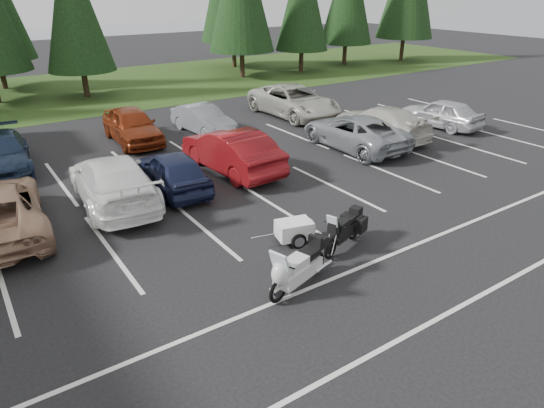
{
  "coord_description": "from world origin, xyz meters",
  "views": [
    {
      "loc": [
        -7.72,
        -11.07,
        6.71
      ],
      "look_at": [
        -0.55,
        -0.5,
        0.86
      ],
      "focal_mm": 32.0,
      "sensor_mm": 36.0,
      "label": 1
    }
  ],
  "objects_px": {
    "cargo_trailer": "(294,231)",
    "car_near_8": "(441,113)",
    "car_far_3": "(203,119)",
    "car_far_2": "(132,125)",
    "touring_motorcycle": "(298,263)",
    "car_near_6": "(355,132)",
    "car_far_4": "(294,101)",
    "adventure_motorcycle": "(343,228)",
    "car_near_7": "(380,122)",
    "car_near_4": "(173,171)",
    "car_near_5": "(231,151)",
    "car_near_3": "(113,181)",
    "car_far_1": "(1,153)"
  },
  "relations": [
    {
      "from": "cargo_trailer",
      "to": "car_near_8",
      "type": "bearing_deg",
      "value": 36.43
    },
    {
      "from": "car_near_6",
      "to": "car_far_4",
      "type": "xyz_separation_m",
      "value": [
        1.17,
        6.06,
        0.09
      ]
    },
    {
      "from": "car_far_1",
      "to": "adventure_motorcycle",
      "type": "xyz_separation_m",
      "value": [
        6.84,
        -12.02,
        -0.07
      ]
    },
    {
      "from": "car_far_2",
      "to": "car_far_4",
      "type": "xyz_separation_m",
      "value": [
        8.98,
        -0.3,
        0.04
      ]
    },
    {
      "from": "car_near_7",
      "to": "car_far_2",
      "type": "bearing_deg",
      "value": -31.42
    },
    {
      "from": "touring_motorcycle",
      "to": "cargo_trailer",
      "type": "xyz_separation_m",
      "value": [
        1.25,
        1.86,
        -0.33
      ]
    },
    {
      "from": "car_far_3",
      "to": "cargo_trailer",
      "type": "height_order",
      "value": "car_far_3"
    },
    {
      "from": "car_far_3",
      "to": "car_far_4",
      "type": "height_order",
      "value": "car_far_4"
    },
    {
      "from": "cargo_trailer",
      "to": "adventure_motorcycle",
      "type": "bearing_deg",
      "value": -36.07
    },
    {
      "from": "car_near_3",
      "to": "adventure_motorcycle",
      "type": "height_order",
      "value": "car_near_3"
    },
    {
      "from": "car_near_5",
      "to": "car_near_7",
      "type": "relative_size",
      "value": 0.98
    },
    {
      "from": "car_near_3",
      "to": "car_far_4",
      "type": "height_order",
      "value": "car_far_4"
    },
    {
      "from": "car_near_7",
      "to": "cargo_trailer",
      "type": "relative_size",
      "value": 3.65
    },
    {
      "from": "car_near_8",
      "to": "car_far_2",
      "type": "bearing_deg",
      "value": -29.4
    },
    {
      "from": "car_near_4",
      "to": "car_near_5",
      "type": "xyz_separation_m",
      "value": [
        2.64,
        0.48,
        0.11
      ]
    },
    {
      "from": "car_near_6",
      "to": "car_far_2",
      "type": "xyz_separation_m",
      "value": [
        -7.81,
        6.36,
        0.05
      ]
    },
    {
      "from": "car_near_3",
      "to": "car_near_6",
      "type": "bearing_deg",
      "value": -175.19
    },
    {
      "from": "car_far_1",
      "to": "car_far_4",
      "type": "distance_m",
      "value": 14.48
    },
    {
      "from": "touring_motorcycle",
      "to": "car_near_7",
      "type": "bearing_deg",
      "value": 19.22
    },
    {
      "from": "car_far_1",
      "to": "car_far_4",
      "type": "relative_size",
      "value": 0.82
    },
    {
      "from": "car_near_3",
      "to": "cargo_trailer",
      "type": "distance_m",
      "value": 6.45
    },
    {
      "from": "car_near_6",
      "to": "car_near_3",
      "type": "bearing_deg",
      "value": 0.71
    },
    {
      "from": "cargo_trailer",
      "to": "car_near_7",
      "type": "bearing_deg",
      "value": 46.05
    },
    {
      "from": "car_near_8",
      "to": "car_far_2",
      "type": "xyz_separation_m",
      "value": [
        -13.82,
        6.27,
        0.07
      ]
    },
    {
      "from": "car_near_3",
      "to": "car_near_6",
      "type": "distance_m",
      "value": 10.67
    },
    {
      "from": "car_near_6",
      "to": "car_near_7",
      "type": "relative_size",
      "value": 1.03
    },
    {
      "from": "car_far_4",
      "to": "touring_motorcycle",
      "type": "xyz_separation_m",
      "value": [
        -9.76,
        -13.36,
        -0.16
      ]
    },
    {
      "from": "car_near_6",
      "to": "car_far_2",
      "type": "height_order",
      "value": "car_far_2"
    },
    {
      "from": "car_far_3",
      "to": "adventure_motorcycle",
      "type": "xyz_separation_m",
      "value": [
        -2.02,
        -12.38,
        -0.02
      ]
    },
    {
      "from": "car_near_6",
      "to": "car_near_4",
      "type": "bearing_deg",
      "value": 0.9
    },
    {
      "from": "car_near_6",
      "to": "car_near_8",
      "type": "relative_size",
      "value": 1.26
    },
    {
      "from": "car_far_2",
      "to": "touring_motorcycle",
      "type": "distance_m",
      "value": 13.69
    },
    {
      "from": "car_near_5",
      "to": "car_far_2",
      "type": "bearing_deg",
      "value": -75.19
    },
    {
      "from": "car_near_7",
      "to": "touring_motorcycle",
      "type": "distance_m",
      "value": 13.18
    },
    {
      "from": "adventure_motorcycle",
      "to": "car_far_4",
      "type": "bearing_deg",
      "value": 39.2
    },
    {
      "from": "car_near_7",
      "to": "cargo_trailer",
      "type": "distance_m",
      "value": 11.1
    },
    {
      "from": "car_far_3",
      "to": "adventure_motorcycle",
      "type": "distance_m",
      "value": 12.55
    },
    {
      "from": "car_near_7",
      "to": "car_far_3",
      "type": "distance_m",
      "value": 8.47
    },
    {
      "from": "car_far_2",
      "to": "car_far_1",
      "type": "bearing_deg",
      "value": -169.18
    },
    {
      "from": "car_near_3",
      "to": "touring_motorcycle",
      "type": "bearing_deg",
      "value": 110.89
    },
    {
      "from": "car_near_3",
      "to": "touring_motorcycle",
      "type": "xyz_separation_m",
      "value": [
        2.08,
        -7.37,
        -0.13
      ]
    },
    {
      "from": "car_near_3",
      "to": "car_near_8",
      "type": "xyz_separation_m",
      "value": [
        16.68,
        0.02,
        -0.08
      ]
    },
    {
      "from": "car_near_6",
      "to": "car_far_1",
      "type": "xyz_separation_m",
      "value": [
        -13.3,
        5.53,
        -0.03
      ]
    },
    {
      "from": "car_far_1",
      "to": "touring_motorcycle",
      "type": "xyz_separation_m",
      "value": [
        4.7,
        -12.83,
        -0.05
      ]
    },
    {
      "from": "car_near_3",
      "to": "car_far_2",
      "type": "height_order",
      "value": "car_near_3"
    },
    {
      "from": "car_near_8",
      "to": "cargo_trailer",
      "type": "bearing_deg",
      "value": 17.51
    },
    {
      "from": "car_far_2",
      "to": "adventure_motorcycle",
      "type": "bearing_deg",
      "value": -81.78
    },
    {
      "from": "car_near_5",
      "to": "car_far_4",
      "type": "xyz_separation_m",
      "value": [
        7.11,
        5.55,
        -0.0
      ]
    },
    {
      "from": "car_near_4",
      "to": "car_far_4",
      "type": "bearing_deg",
      "value": -144.0
    },
    {
      "from": "car_near_3",
      "to": "car_far_1",
      "type": "distance_m",
      "value": 6.06
    }
  ]
}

